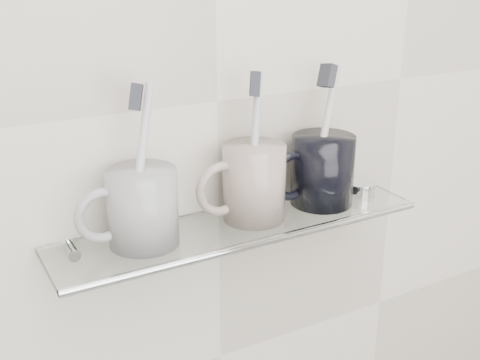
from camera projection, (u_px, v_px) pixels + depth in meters
wall_back at (217, 101)px, 0.79m from camera, size 2.50×0.00×2.50m
shelf_glass at (240, 226)px, 0.79m from camera, size 0.50×0.12×0.01m
shelf_rail at (262, 242)px, 0.74m from camera, size 0.50×0.01×0.01m
bracket_left at (72, 255)px, 0.74m from camera, size 0.02×0.03×0.02m
bracket_right at (344, 193)px, 0.93m from camera, size 0.02×0.03×0.02m
mug_left at (143, 207)px, 0.72m from camera, size 0.11×0.11×0.09m
mug_left_handle at (103, 215)px, 0.69m from camera, size 0.07×0.01×0.07m
toothbrush_left at (140, 165)px, 0.70m from camera, size 0.06×0.04×0.19m
bristles_left at (136, 97)px, 0.67m from camera, size 0.03×0.03×0.04m
mug_center at (254, 182)px, 0.79m from camera, size 0.10×0.10×0.10m
mug_center_handle at (222, 189)px, 0.76m from camera, size 0.07×0.01×0.07m
toothbrush_center at (254, 146)px, 0.77m from camera, size 0.04×0.03×0.19m
bristles_center at (255, 84)px, 0.74m from camera, size 0.02×0.03×0.03m
mug_right at (322, 170)px, 0.84m from camera, size 0.09×0.09×0.10m
mug_right_handle at (293, 176)px, 0.81m from camera, size 0.07×0.01×0.07m
toothbrush_right at (324, 134)px, 0.82m from camera, size 0.07×0.04×0.18m
bristles_right at (327, 76)px, 0.79m from camera, size 0.02×0.03×0.04m
chrome_cap at (361, 188)px, 0.88m from camera, size 0.04×0.04×0.02m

